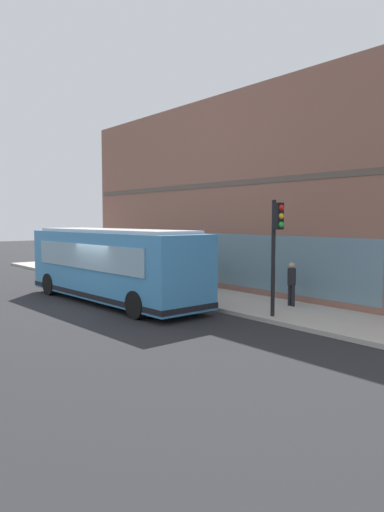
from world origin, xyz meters
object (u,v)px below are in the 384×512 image
Objects in this scene: pedestrian_walking_along_curb at (212,269)px; newspaper_vending_box at (132,269)px; city_bus_nearside at (112,265)px; pedestrian_by_light_pole at (174,270)px; fire_hydrant at (188,280)px; pedestrian_near_hydrant at (292,281)px; traffic_light_near_corner at (276,236)px.

pedestrian_walking_along_curb is 2.00× the size of newspaper_vending_box.
pedestrian_by_light_pole is (3.26, 0.08, -0.43)m from city_bus_nearside.
pedestrian_walking_along_curb is (0.35, -1.43, 0.68)m from fire_hydrant.
pedestrian_walking_along_curb is at bearing -34.10° from pedestrian_by_light_pole.
pedestrian_by_light_pole is at bearing 1.38° from city_bus_nearside.
fire_hydrant is 1.36m from pedestrian_by_light_pole.
city_bus_nearside is 7.35m from pedestrian_near_hydrant.
traffic_light_near_corner reaches higher than pedestrian_walking_along_curb.
pedestrian_near_hydrant is at bearing -92.41° from pedestrian_walking_along_curb.
traffic_light_near_corner is (2.53, -6.71, 1.37)m from city_bus_nearside.
newspaper_vending_box is at bearing 52.19° from city_bus_nearside.
pedestrian_by_light_pole reaches higher than fire_hydrant.
traffic_light_near_corner is at bearing -154.72° from pedestrian_near_hydrant.
pedestrian_walking_along_curb reaches higher than fire_hydrant.
fire_hydrant is (4.40, 0.50, -1.04)m from city_bus_nearside.
traffic_light_near_corner is 6.43m from pedestrian_walking_along_curb.
pedestrian_walking_along_curb is 1.07× the size of pedestrian_near_hydrant.
pedestrian_walking_along_curb is at bearing -11.02° from city_bus_nearside.
fire_hydrant is 0.82× the size of newspaper_vending_box.
city_bus_nearside is 4.84m from pedestrian_walking_along_curb.
city_bus_nearside reaches higher than pedestrian_near_hydrant.
traffic_light_near_corner is at bearing -69.32° from city_bus_nearside.
fire_hydrant is 6.30m from pedestrian_near_hydrant.
traffic_light_near_corner is 2.87m from pedestrian_near_hydrant.
pedestrian_by_light_pole is at bearing 83.87° from traffic_light_near_corner.
newspaper_vending_box is at bearing 87.22° from fire_hydrant.
traffic_light_near_corner is 7.83m from fire_hydrant.
traffic_light_near_corner is 2.22× the size of pedestrian_walking_along_curb.
pedestrian_near_hydrant is at bearing -90.62° from newspaper_vending_box.
traffic_light_near_corner reaches higher than pedestrian_by_light_pole.
traffic_light_near_corner is 4.43× the size of newspaper_vending_box.
pedestrian_by_light_pole is 5.98m from pedestrian_near_hydrant.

